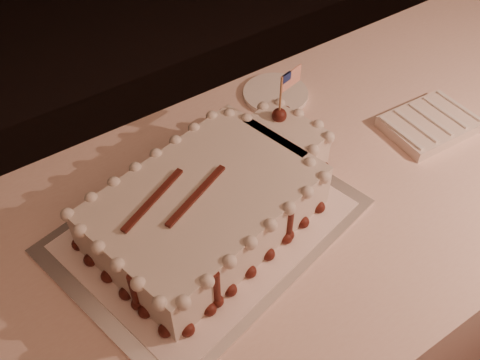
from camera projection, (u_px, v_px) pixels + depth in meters
banquet_table at (331, 258)px, 1.47m from camera, size 2.40×0.80×0.75m
cake_board at (207, 226)px, 1.07m from camera, size 0.64×0.54×0.01m
doily at (207, 224)px, 1.06m from camera, size 0.57×0.48×0.00m
sheet_cake at (216, 199)px, 1.04m from camera, size 0.55×0.38×0.21m
napkin_stack at (429, 124)px, 1.26m from camera, size 0.21×0.16×0.03m
side_plate at (276, 94)px, 1.35m from camera, size 0.16×0.16×0.01m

